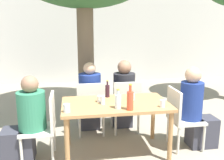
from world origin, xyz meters
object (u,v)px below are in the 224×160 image
at_px(dining_table_front, 116,109).
at_px(patio_chair_1, 181,115).
at_px(patio_chair_3, 126,104).
at_px(person_seated_1, 196,112).
at_px(drinking_glass_2, 67,108).
at_px(drinking_glass_1, 100,99).
at_px(soda_bottle_0, 130,100).
at_px(water_bottle_2, 118,101).
at_px(person_seated_3, 123,97).
at_px(wine_bottle_1, 107,91).
at_px(patio_chair_2, 91,106).
at_px(person_seated_0, 26,124).
at_px(drinking_glass_0, 132,97).
at_px(drinking_glass_4, 103,100).
at_px(patio_chair_0, 44,124).
at_px(person_seated_2, 90,100).
at_px(drinking_glass_3, 163,104).

height_order(dining_table_front, patio_chair_1, patio_chair_1).
distance_m(patio_chair_3, person_seated_1, 1.10).
bearing_deg(drinking_glass_2, drinking_glass_1, 37.80).
relative_size(soda_bottle_0, water_bottle_2, 1.32).
height_order(soda_bottle_0, drinking_glass_2, soda_bottle_0).
relative_size(dining_table_front, person_seated_3, 1.20).
bearing_deg(soda_bottle_0, drinking_glass_1, 130.66).
relative_size(person_seated_3, wine_bottle_1, 4.78).
height_order(patio_chair_2, person_seated_0, person_seated_0).
xyz_separation_m(patio_chair_1, soda_bottle_0, (-0.83, -0.31, 0.36)).
distance_m(drinking_glass_0, drinking_glass_4, 0.45).
relative_size(dining_table_front, patio_chair_2, 1.62).
bearing_deg(person_seated_0, drinking_glass_2, 63.49).
bearing_deg(wine_bottle_1, patio_chair_1, -16.04).
xyz_separation_m(patio_chair_0, drinking_glass_4, (0.77, -0.03, 0.29)).
bearing_deg(drinking_glass_4, drinking_glass_2, -152.75).
distance_m(person_seated_1, person_seated_3, 1.25).
bearing_deg(dining_table_front, person_seated_3, 71.72).
bearing_deg(patio_chair_2, person_seated_2, -90.00).
xyz_separation_m(person_seated_2, soda_bottle_0, (0.41, -1.19, 0.34)).
bearing_deg(drinking_glass_1, person_seated_3, 58.22).
height_order(patio_chair_0, drinking_glass_3, patio_chair_0).
distance_m(patio_chair_1, drinking_glass_1, 1.19).
bearing_deg(patio_chair_0, patio_chair_1, 90.00).
relative_size(person_seated_3, drinking_glass_3, 12.75).
xyz_separation_m(patio_chair_1, drinking_glass_1, (-1.16, 0.07, 0.28)).
distance_m(patio_chair_3, drinking_glass_4, 0.87).
bearing_deg(drinking_glass_1, dining_table_front, -19.28).
bearing_deg(patio_chair_3, person_seated_3, -90.00).
height_order(person_seated_0, drinking_glass_3, person_seated_0).
xyz_separation_m(person_seated_2, drinking_glass_1, (0.08, -0.80, 0.25)).
distance_m(person_seated_1, drinking_glass_2, 1.87).
xyz_separation_m(soda_bottle_0, drinking_glass_4, (-0.30, 0.29, -0.07)).
height_order(person_seated_3, drinking_glass_1, person_seated_3).
relative_size(patio_chair_2, drinking_glass_0, 9.94).
distance_m(water_bottle_2, drinking_glass_3, 0.58).
relative_size(patio_chair_2, patio_chair_3, 1.00).
relative_size(person_seated_0, drinking_glass_1, 13.31).
xyz_separation_m(drinking_glass_1, drinking_glass_2, (-0.44, -0.34, 0.01)).
distance_m(patio_chair_1, patio_chair_3, 0.92).
distance_m(dining_table_front, water_bottle_2, 0.29).
bearing_deg(soda_bottle_0, wine_bottle_1, 107.69).
bearing_deg(person_seated_0, patio_chair_0, 90.00).
relative_size(person_seated_3, drinking_glass_0, 13.40).
bearing_deg(drinking_glass_0, patio_chair_2, 134.37).
distance_m(drinking_glass_1, drinking_glass_3, 0.84).
relative_size(drinking_glass_0, drinking_glass_4, 0.79).
bearing_deg(drinking_glass_2, wine_bottle_1, 44.19).
bearing_deg(person_seated_3, patio_chair_1, 127.30).
bearing_deg(person_seated_2, drinking_glass_1, 95.76).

